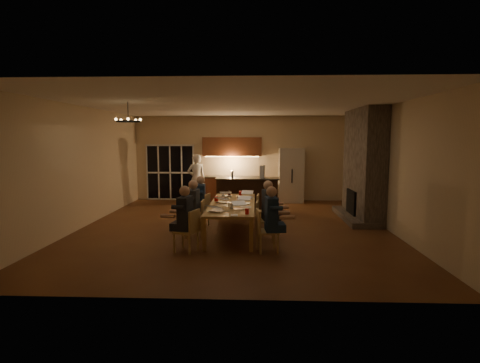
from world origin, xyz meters
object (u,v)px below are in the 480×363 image
object	(u,v)px
plate_left	(218,210)
standing_person	(196,179)
redcup_near	(247,211)
redcup_mid	(216,199)
chair_right_near	(268,231)
can_silver	(231,206)
laptop_a	(217,206)
chair_right_far	(265,212)
plate_far	(249,198)
chandelier	(128,121)
laptop_c	(224,198)
mug_back	(223,196)
laptop_b	(240,204)
laptop_e	(226,192)
chair_right_mid	(266,220)
refrigerator	(291,175)
bar_island	(247,194)
redcup_far	(240,193)
bar_blender	(262,172)
chair_left_near	(186,231)
person_left_mid	(193,209)
chair_left_mid	(195,219)
can_cola	(229,193)
bar_bottle	(232,174)
chair_left_far	(200,210)
person_left_far	(201,202)
dining_table	(232,218)
plate_near	(246,207)
laptop_f	(247,193)
mug_mid	(238,198)
person_right_mid	(268,210)
laptop_d	(244,199)
mug_front	(230,204)
person_left_near	(185,219)

from	to	relation	value
plate_left	standing_person	bearing A→B (deg)	104.02
redcup_near	redcup_mid	xyz separation A→B (m)	(-0.83, 1.68, 0.00)
chair_right_near	can_silver	xyz separation A→B (m)	(-0.80, 0.80, 0.37)
laptop_a	redcup_mid	distance (m)	1.41
chair_right_far	plate_far	world-z (taller)	chair_right_far
chandelier	laptop_c	size ratio (longest dim) A/B	1.87
chandelier	mug_back	world-z (taller)	chandelier
laptop_b	laptop_e	bearing A→B (deg)	85.25
chair_right_mid	chandelier	xyz separation A→B (m)	(-3.23, 0.14, 2.31)
chair_right_mid	refrigerator	bearing A→B (deg)	-7.20
bar_island	mug_back	xyz separation A→B (m)	(-0.61, -2.08, 0.26)
redcup_far	bar_blender	distance (m)	1.68
chair_left_near	can_silver	distance (m)	1.29
redcup_far	person_left_mid	bearing A→B (deg)	-119.60
chair_left_mid	can_cola	distance (m)	1.94
laptop_c	laptop_e	world-z (taller)	same
redcup_near	bar_blender	bearing A→B (deg)	84.66
chair_right_mid	plate_left	distance (m)	1.19
bar_island	chair_right_far	distance (m)	2.46
laptop_c	redcup_far	bearing A→B (deg)	-87.50
can_cola	bar_bottle	bearing A→B (deg)	90.26
chair_left_far	can_cola	xyz separation A→B (m)	(0.74, 0.69, 0.37)
person_left_far	laptop_e	distance (m)	0.86
dining_table	chair_right_mid	xyz separation A→B (m)	(0.81, -0.54, 0.07)
chair_right_far	chair_left_far	bearing A→B (deg)	91.08
chandelier	can_silver	world-z (taller)	chandelier
chair_right_near	bar_bottle	distance (m)	4.65
chandelier	plate_near	size ratio (longest dim) A/B	2.19
laptop_f	chandelier	bearing A→B (deg)	-145.55
person_left_mid	laptop_a	distance (m)	0.87
redcup_near	can_silver	xyz separation A→B (m)	(-0.37, 0.60, 0.00)
plate_left	chair_left_mid	bearing A→B (deg)	142.68
laptop_a	laptop_c	xyz separation A→B (m)	(0.06, 1.16, 0.00)
chair_left_far	mug_mid	xyz separation A→B (m)	(1.03, -0.09, 0.36)
chair_right_mid	chair_right_far	size ratio (longest dim) A/B	1.00
laptop_c	person_right_mid	bearing A→B (deg)	170.10
laptop_d	mug_front	bearing A→B (deg)	-116.58
standing_person	laptop_b	size ratio (longest dim) A/B	5.61
laptop_b	mug_back	xyz separation A→B (m)	(-0.53, 1.63, -0.06)
laptop_a	plate_near	distance (m)	0.79
chair_right_near	plate_left	size ratio (longest dim) A/B	3.65
mug_mid	plate_far	bearing A→B (deg)	44.80
person_left_near	person_right_mid	xyz separation A→B (m)	(1.76, 1.07, 0.00)
chair_right_near	laptop_f	bearing A→B (deg)	1.70
mug_front	can_silver	distance (m)	0.30
bar_island	chair_right_mid	size ratio (longest dim) A/B	2.31
chair_left_near	can_silver	xyz separation A→B (m)	(0.89, 0.86, 0.37)
mug_mid	redcup_near	bearing A→B (deg)	-81.74
chair_left_near	plate_far	size ratio (longest dim) A/B	3.39
mug_back	bar_blender	xyz separation A→B (m)	(1.08, 2.00, 0.49)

